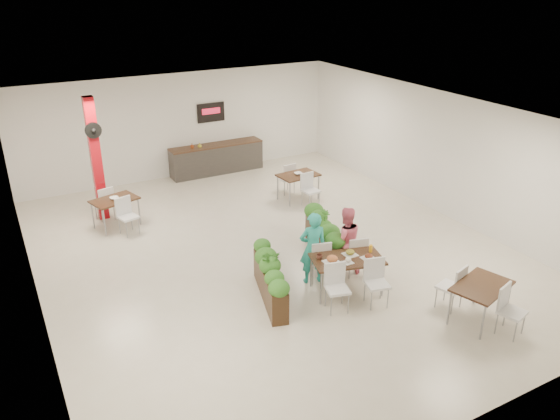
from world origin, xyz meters
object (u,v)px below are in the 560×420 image
object	(u,v)px
diner_woman	(345,241)
side_table_c	(481,291)
service_counter	(217,158)
main_table	(347,263)
diner_man	(313,248)
planter_right	(324,235)
red_column	(96,158)
planter_left	(270,276)
side_table_a	(115,204)
side_table_b	(298,179)

from	to	relation	value
diner_woman	side_table_c	size ratio (longest dim) A/B	0.90
service_counter	main_table	world-z (taller)	service_counter
main_table	diner_man	bearing A→B (deg)	120.84
main_table	planter_right	world-z (taller)	planter_right
red_column	planter_left	world-z (taller)	red_column
service_counter	side_table_a	xyz separation A→B (m)	(-3.82, -2.58, 0.13)
diner_woman	planter_right	world-z (taller)	diner_woman
diner_man	diner_woman	distance (m)	0.80
diner_woman	side_table_a	bearing A→B (deg)	-36.23
service_counter	diner_woman	distance (m)	7.26
diner_man	side_table_c	size ratio (longest dim) A/B	0.93
main_table	diner_man	size ratio (longest dim) A/B	1.21
main_table	side_table_c	size ratio (longest dim) A/B	1.13
diner_man	side_table_b	distance (m)	4.52
side_table_a	diner_man	bearing A→B (deg)	-74.08
planter_right	side_table_a	distance (m)	5.35
side_table_a	planter_left	bearing A→B (deg)	-85.14
service_counter	side_table_b	distance (m)	3.42
service_counter	diner_man	distance (m)	7.31
side_table_a	red_column	bearing A→B (deg)	88.17
service_counter	side_table_b	bearing A→B (deg)	-70.62
side_table_b	main_table	bearing A→B (deg)	-114.13
side_table_a	planter_right	bearing A→B (deg)	-61.75
planter_right	side_table_a	size ratio (longest dim) A/B	1.23
red_column	side_table_b	world-z (taller)	red_column
diner_man	planter_left	world-z (taller)	diner_man
diner_woman	planter_left	bearing A→B (deg)	20.11
main_table	diner_woman	bearing A→B (deg)	57.80
side_table_c	diner_man	bearing A→B (deg)	109.88
diner_woman	planter_left	xyz separation A→B (m)	(-1.87, -0.16, -0.23)
main_table	side_table_b	size ratio (longest dim) A/B	1.14
service_counter	diner_woman	bearing A→B (deg)	-90.77
planter_right	side_table_b	bearing A→B (deg)	69.20
main_table	diner_woman	xyz separation A→B (m)	(0.41, 0.65, 0.12)
side_table_b	side_table_c	distance (m)	6.69
service_counter	planter_right	world-z (taller)	service_counter
diner_man	side_table_a	bearing A→B (deg)	-42.76
service_counter	main_table	distance (m)	7.92
red_column	service_counter	bearing A→B (deg)	25.00
red_column	side_table_a	distance (m)	1.26
side_table_b	diner_man	bearing A→B (deg)	-121.55
service_counter	diner_woman	world-z (taller)	service_counter
main_table	planter_left	size ratio (longest dim) A/B	0.97
main_table	red_column	bearing A→B (deg)	120.01
planter_left	main_table	bearing A→B (deg)	-18.66
side_table_c	side_table_b	bearing A→B (deg)	72.85
diner_woman	side_table_b	distance (m)	4.22
diner_woman	red_column	bearing A→B (deg)	-38.86
planter_right	side_table_c	distance (m)	3.68
service_counter	planter_right	bearing A→B (deg)	-90.70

